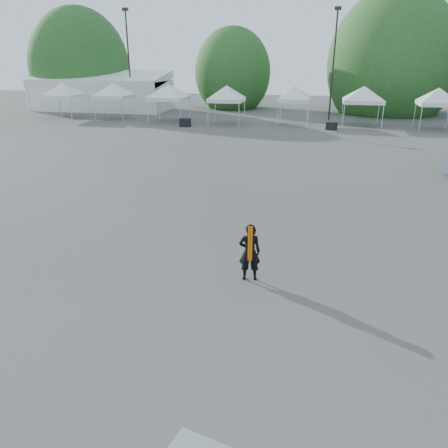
# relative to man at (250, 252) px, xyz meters

# --- Properties ---
(ground) EXTENTS (120.00, 120.00, 0.00)m
(ground) POSITION_rel_man_xyz_m (-0.64, 1.38, -0.80)
(ground) COLOR #474442
(ground) RESTS_ON ground
(marquee) EXTENTS (15.00, 6.25, 4.23)m
(marquee) POSITION_rel_man_xyz_m (-22.64, 36.38, 1.17)
(marquee) COLOR white
(marquee) RESTS_ON ground
(light_pole_west) EXTENTS (0.60, 0.25, 10.30)m
(light_pole_west) POSITION_rel_man_xyz_m (-18.64, 35.38, 4.97)
(light_pole_west) COLOR black
(light_pole_west) RESTS_ON ground
(light_pole_east) EXTENTS (0.60, 0.25, 9.80)m
(light_pole_east) POSITION_rel_man_xyz_m (2.36, 33.38, 4.71)
(light_pole_east) COLOR black
(light_pole_east) RESTS_ON ground
(tree_far_w) EXTENTS (4.80, 4.80, 7.30)m
(tree_far_w) POSITION_rel_man_xyz_m (-26.64, 39.38, 3.73)
(tree_far_w) COLOR #382314
(tree_far_w) RESTS_ON ground
(tree_mid_w) EXTENTS (4.16, 4.16, 6.33)m
(tree_mid_w) POSITION_rel_man_xyz_m (-8.64, 41.38, 3.12)
(tree_mid_w) COLOR #382314
(tree_mid_w) RESTS_ON ground
(tree_mid_e) EXTENTS (5.12, 5.12, 7.79)m
(tree_mid_e) POSITION_rel_man_xyz_m (8.36, 40.38, 4.04)
(tree_mid_e) COLOR #382314
(tree_mid_e) RESTS_ON ground
(tent_a) EXTENTS (4.23, 4.23, 3.88)m
(tent_a) POSITION_rel_man_xyz_m (-22.98, 29.31, 2.25)
(tent_a) COLOR silver
(tent_a) RESTS_ON ground
(tent_b) EXTENTS (4.24, 4.24, 3.88)m
(tent_b) POSITION_rel_man_xyz_m (-17.89, 29.61, 2.25)
(tent_b) COLOR silver
(tent_b) RESTS_ON ground
(tent_c) EXTENTS (4.66, 4.66, 3.88)m
(tent_c) POSITION_rel_man_xyz_m (-12.16, 28.94, 2.25)
(tent_c) COLOR silver
(tent_c) RESTS_ON ground
(tent_d) EXTENTS (4.15, 4.15, 3.88)m
(tent_d) POSITION_rel_man_xyz_m (-6.63, 28.45, 2.25)
(tent_d) COLOR silver
(tent_d) RESTS_ON ground
(tent_e) EXTENTS (3.87, 3.87, 3.88)m
(tent_e) POSITION_rel_man_xyz_m (-0.79, 29.59, 2.25)
(tent_e) COLOR silver
(tent_e) RESTS_ON ground
(tent_f) EXTENTS (4.70, 4.70, 3.88)m
(tent_f) POSITION_rel_man_xyz_m (5.03, 29.85, 2.25)
(tent_f) COLOR silver
(tent_f) RESTS_ON ground
(tent_g) EXTENTS (4.04, 4.04, 3.88)m
(tent_g) POSITION_rel_man_xyz_m (10.76, 29.02, 2.25)
(tent_g) COLOR silver
(tent_g) RESTS_ON ground
(man) EXTENTS (0.65, 0.50, 1.60)m
(man) POSITION_rel_man_xyz_m (0.00, 0.00, 0.00)
(man) COLOR black
(man) RESTS_ON ground
(crate_west) EXTENTS (0.92, 0.73, 0.69)m
(crate_west) POSITION_rel_man_xyz_m (-9.82, 26.27, -0.46)
(crate_west) COLOR black
(crate_west) RESTS_ON ground
(crate_mid) EXTENTS (0.95, 0.86, 0.60)m
(crate_mid) POSITION_rel_man_xyz_m (2.53, 27.01, -0.50)
(crate_mid) COLOR black
(crate_mid) RESTS_ON ground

